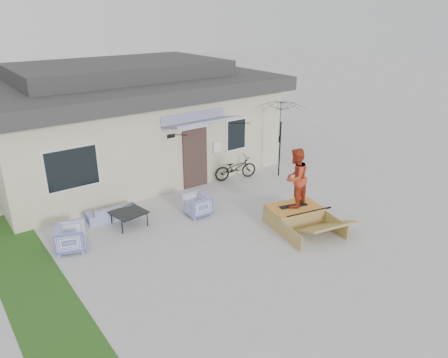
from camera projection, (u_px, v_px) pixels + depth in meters
ground at (255, 247)px, 11.38m from camera, size 90.00×90.00×0.00m
grass_strip at (30, 279)px, 10.02m from camera, size 1.40×8.00×0.01m
house at (124, 118)px, 16.63m from camera, size 10.80×8.49×4.10m
loveseat at (112, 210)px, 12.81m from camera, size 1.53×0.57×0.58m
armchair_left at (70, 237)px, 11.13m from camera, size 0.91×0.94×0.77m
armchair_right at (197, 204)px, 13.03m from camera, size 0.69×0.73×0.73m
coffee_table at (129, 218)px, 12.47m from camera, size 1.00×1.00×0.43m
bicycle at (235, 166)px, 15.72m from camera, size 1.72×0.93×1.04m
patio_umbrella at (281, 131)px, 15.57m from camera, size 2.15×2.07×2.20m
skate_ramp at (294, 215)px, 12.60m from camera, size 1.88×2.27×0.50m
skateboard at (294, 205)px, 12.54m from camera, size 0.90×0.46×0.05m
skater at (295, 177)px, 12.20m from camera, size 1.00×0.87×1.75m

